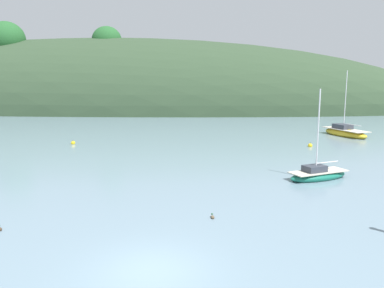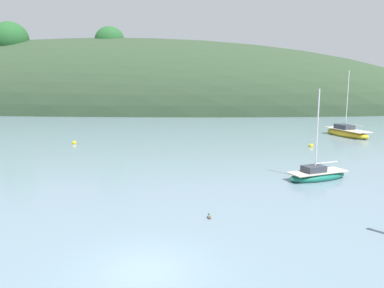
{
  "view_description": "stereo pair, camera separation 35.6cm",
  "coord_description": "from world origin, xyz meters",
  "views": [
    {
      "loc": [
        2.38,
        -12.55,
        6.66
      ],
      "look_at": [
        0.0,
        20.0,
        1.2
      ],
      "focal_mm": 36.03,
      "sensor_mm": 36.0,
      "label": 1
    },
    {
      "loc": [
        2.74,
        -12.52,
        6.66
      ],
      "look_at": [
        0.0,
        20.0,
        1.2
      ],
      "focal_mm": 36.03,
      "sensor_mm": 36.0,
      "label": 2
    }
  ],
  "objects": [
    {
      "name": "ground_plane",
      "position": [
        0.0,
        0.0,
        0.0
      ],
      "size": [
        400.0,
        400.0,
        0.0
      ],
      "primitive_type": "plane",
      "color": "slate"
    },
    {
      "name": "far_shoreline_hill",
      "position": [
        -25.12,
        73.06,
        0.08
      ],
      "size": [
        150.0,
        36.0,
        34.54
      ],
      "color": "#2D422B",
      "rests_on": "ground"
    },
    {
      "name": "duck_lead",
      "position": [
        2.08,
        5.37,
        0.05
      ],
      "size": [
        0.24,
        0.43,
        0.24
      ],
      "color": "brown",
      "rests_on": "ground"
    },
    {
      "name": "mooring_buoy_inner",
      "position": [
        11.47,
        26.39,
        0.12
      ],
      "size": [
        0.44,
        0.44,
        0.54
      ],
      "color": "yellow",
      "rests_on": "ground"
    },
    {
      "name": "sailboat_navy_dinghy",
      "position": [
        17.4,
        34.54,
        0.4
      ],
      "size": [
        4.71,
        6.99,
        7.97
      ],
      "color": "gold",
      "rests_on": "ground"
    },
    {
      "name": "mooring_buoy_channel",
      "position": [
        -12.93,
        26.15,
        0.12
      ],
      "size": [
        0.44,
        0.44,
        0.54
      ],
      "color": "yellow",
      "rests_on": "ground"
    },
    {
      "name": "sailboat_black_sloop",
      "position": [
        9.04,
        13.38,
        0.3
      ],
      "size": [
        4.7,
        3.48,
        6.25
      ],
      "color": "#196B56",
      "rests_on": "ground"
    }
  ]
}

